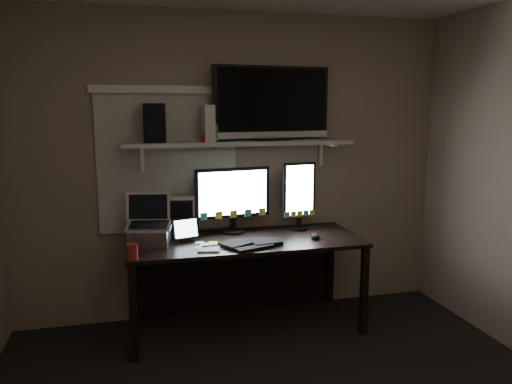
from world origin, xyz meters
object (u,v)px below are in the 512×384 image
object	(u,v)px
monitor_portrait	(299,196)
tablet	(186,230)
desk	(242,257)
tv	(272,103)
mouse	(315,236)
keyboard	(251,243)
cup	(132,252)
laptop	(149,221)
game_console	(208,123)
monitor_landscape	(233,200)
speaker	(155,123)

from	to	relation	value
monitor_portrait	tablet	xyz separation A→B (m)	(-0.96, -0.16, -0.19)
desk	monitor_portrait	xyz separation A→B (m)	(0.51, 0.08, 0.46)
tv	mouse	bearing A→B (deg)	-59.50
desk	tv	xyz separation A→B (m)	(0.27, 0.11, 1.22)
mouse	desk	bearing A→B (deg)	173.59
tablet	tv	bearing A→B (deg)	-1.46
keyboard	tv	distance (m)	1.14
desk	cup	size ratio (longest dim) A/B	16.50
keyboard	laptop	bearing A→B (deg)	146.74
game_console	monitor_portrait	bearing A→B (deg)	3.80
monitor_landscape	tv	bearing A→B (deg)	-7.77
laptop	monitor_landscape	bearing A→B (deg)	29.23
monitor_portrait	keyboard	world-z (taller)	monitor_portrait
desk	monitor_portrait	world-z (taller)	monitor_portrait
tv	desk	bearing A→B (deg)	-165.63
keyboard	mouse	distance (m)	0.53
monitor_landscape	cup	size ratio (longest dim) A/B	5.74
tablet	cup	size ratio (longest dim) A/B	1.96
laptop	game_console	world-z (taller)	game_console
monitor_landscape	laptop	xyz separation A→B (m)	(-0.68, -0.22, -0.09)
monitor_portrait	speaker	xyz separation A→B (m)	(-1.16, -0.01, 0.61)
laptop	cup	xyz separation A→B (m)	(-0.13, -0.34, -0.13)
game_console	tablet	bearing A→B (deg)	-144.26
monitor_landscape	keyboard	size ratio (longest dim) A/B	1.38
desk	monitor_portrait	size ratio (longest dim) A/B	3.14
mouse	game_console	world-z (taller)	game_console
monitor_landscape	laptop	size ratio (longest dim) A/B	1.69
monitor_landscape	speaker	size ratio (longest dim) A/B	2.14
keyboard	speaker	world-z (taller)	speaker
tablet	game_console	xyz separation A→B (m)	(0.21, 0.14, 0.80)
tablet	cup	bearing A→B (deg)	-153.12
tv	game_console	world-z (taller)	tv
mouse	speaker	bearing A→B (deg)	-177.19
desk	cup	xyz separation A→B (m)	(-0.85, -0.45, 0.23)
laptop	cup	size ratio (longest dim) A/B	3.40
laptop	keyboard	bearing A→B (deg)	-2.82
mouse	speaker	size ratio (longest dim) A/B	0.38
monitor_portrait	mouse	bearing A→B (deg)	-91.89
monitor_portrait	tv	bearing A→B (deg)	165.90
keyboard	speaker	xyz separation A→B (m)	(-0.66, 0.36, 0.88)
monitor_portrait	mouse	world-z (taller)	monitor_portrait
monitor_landscape	keyboard	distance (m)	0.48
monitor_landscape	tablet	size ratio (longest dim) A/B	2.93
monitor_landscape	game_console	distance (m)	0.65
cup	speaker	world-z (taller)	speaker
desk	game_console	size ratio (longest dim) A/B	6.40
keyboard	tablet	distance (m)	0.51
keyboard	desk	bearing A→B (deg)	71.86
monitor_portrait	game_console	world-z (taller)	game_console
monitor_landscape	keyboard	world-z (taller)	monitor_landscape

